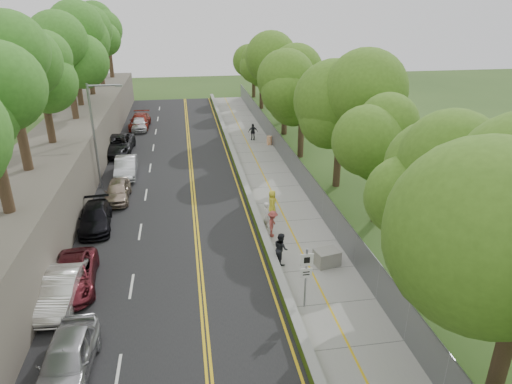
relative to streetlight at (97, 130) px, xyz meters
The scene contains 26 objects.
ground 18.08m from the streetlight, 53.23° to the right, with size 140.00×140.00×0.00m, color #33511E.
road 6.93m from the streetlight, 11.17° to the left, with size 11.20×66.00×0.04m, color black.
sidewalk 13.84m from the streetlight, ahead, with size 4.20×66.00×0.05m, color gray.
jersey_barrier 11.60m from the streetlight, ahead, with size 0.42×66.00×0.60m, color #7FD011.
rock_embankment 4.15m from the streetlight, 161.78° to the left, with size 5.00×66.00×4.00m, color #595147.
chainlink_fence 15.58m from the streetlight, ahead, with size 0.04×66.00×2.00m, color slate.
trees_embankment 6.46m from the streetlight, 158.49° to the left, with size 6.40×66.00×13.00m, color #418827, non-canonical shape.
trees_fenceside 17.65m from the streetlight, ahead, with size 7.00×66.00×14.00m, color #4E7F22, non-canonical shape.
streetlight is the anchor object (origin of this frame).
signpost 20.72m from the streetlight, 55.92° to the right, with size 0.62×0.09×3.10m.
construction_barrel 17.87m from the streetlight, 31.84° to the left, with size 0.53×0.53×0.87m, color #E55B00.
concrete_block 19.70m from the streetlight, 44.80° to the right, with size 1.29×0.97×0.86m, color gray.
car_0 20.17m from the streetlight, 85.77° to the right, with size 1.88×4.67×1.59m, color #A7A6AB.
car_1 15.40m from the streetlight, 89.38° to the right, with size 1.60×4.59×1.51m, color white.
car_2 14.16m from the streetlight, 88.36° to the right, with size 2.29×4.96×1.38m, color maroon.
car_3 7.96m from the streetlight, 86.06° to the right, with size 1.89×4.65×1.35m, color black.
car_4 4.91m from the streetlight, 62.89° to the right, with size 1.67×4.14×1.41m, color gray.
car_5 4.72m from the streetlight, 58.06° to the left, with size 1.63×4.69×1.54m, color silver.
car_6 9.57m from the streetlight, 89.39° to the left, with size 2.70×5.85×1.63m, color black.
car_7 18.56m from the streetlight, 85.38° to the left, with size 2.14×5.25×1.52m, color maroon.
car_8 17.55m from the streetlight, 85.10° to the left, with size 1.71×4.24×1.44m, color silver.
painter_0 14.26m from the streetlight, 30.07° to the right, with size 0.86×0.56×1.76m, color yellow.
painter_1 14.73m from the streetlight, 38.17° to the right, with size 0.66×0.43×1.80m, color silver.
painter_2 17.56m from the streetlight, 49.22° to the right, with size 0.87×0.68×1.80m, color black.
painter_3 15.53m from the streetlight, 41.10° to the right, with size 1.09×0.63×1.69m, color #993E38.
person_far 17.77m from the streetlight, 39.52° to the left, with size 1.01×0.42×1.73m, color black.
Camera 1 is at (-4.06, -20.24, 13.41)m, focal length 32.00 mm.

